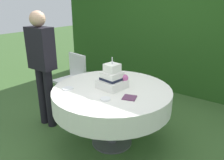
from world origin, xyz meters
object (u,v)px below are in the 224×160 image
standing_person (42,63)px  cake_table (112,98)px  wedding_cake (113,79)px  serving_plate_far (68,89)px  napkin_stack (129,98)px  garden_chair (73,76)px  serving_plate_near (105,99)px

standing_person → cake_table: bearing=10.9°
wedding_cake → serving_plate_far: wedding_cake is taller
cake_table → napkin_stack: size_ratio=10.21×
wedding_cake → garden_chair: wedding_cake is taller
standing_person → napkin_stack: bearing=3.8°
cake_table → garden_chair: size_ratio=1.58×
garden_chair → cake_table: bearing=-21.9°
cake_table → standing_person: bearing=-169.1°
garden_chair → standing_person: standing_person is taller
serving_plate_near → serving_plate_far: same height
garden_chair → serving_plate_near: bearing=-30.4°
cake_table → napkin_stack: (0.31, -0.11, 0.12)m
cake_table → standing_person: (-1.02, -0.20, 0.30)m
serving_plate_near → standing_person: standing_person is taller
garden_chair → serving_plate_far: bearing=-46.6°
serving_plate_near → napkin_stack: size_ratio=0.81×
wedding_cake → garden_chair: bearing=159.0°
serving_plate_far → garden_chair: garden_chair is taller
garden_chair → standing_person: (0.12, -0.65, 0.39)m
wedding_cake → standing_person: size_ratio=0.23×
napkin_stack → garden_chair: size_ratio=0.15×
serving_plate_far → napkin_stack: serving_plate_far is taller
garden_chair → standing_person: 0.77m
wedding_cake → serving_plate_near: bearing=-66.2°
wedding_cake → serving_plate_near: (0.14, -0.31, -0.10)m
cake_table → serving_plate_near: bearing=-65.7°
cake_table → standing_person: standing_person is taller
napkin_stack → cake_table: bearing=161.0°
wedding_cake → serving_plate_far: (-0.39, -0.35, -0.10)m
garden_chair → standing_person: size_ratio=0.56×
wedding_cake → napkin_stack: wedding_cake is taller
serving_plate_near → garden_chair: (-1.27, 0.74, -0.21)m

